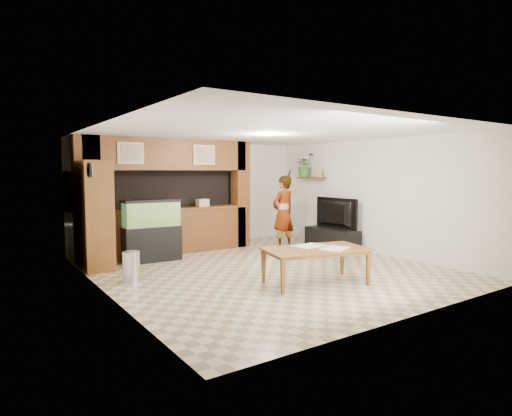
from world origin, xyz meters
TOP-DOWN VIEW (x-y plane):
  - floor at (0.00, 0.00)m, footprint 6.50×6.50m
  - ceiling at (0.00, 0.00)m, footprint 6.50×6.50m
  - wall_back at (0.00, 3.25)m, footprint 6.00×0.00m
  - wall_left at (-3.00, 0.00)m, footprint 0.00×6.50m
  - wall_right at (3.00, 0.00)m, footprint 0.00×6.50m
  - partition at (-0.95, 2.64)m, footprint 4.20×0.99m
  - wall_clock at (-2.97, 1.00)m, footprint 0.05×0.25m
  - wall_shelf at (2.85, 1.95)m, footprint 0.25×0.90m
  - pantry_cabinet at (-2.70, 1.85)m, footprint 0.52×0.85m
  - trash_can at (-2.46, 0.50)m, footprint 0.29×0.29m
  - aquarium at (-1.55, 1.95)m, footprint 1.17×0.44m
  - tv_stand at (2.65, 0.94)m, footprint 0.53×1.44m
  - television at (2.65, 0.94)m, footprint 0.20×1.31m
  - photo_frame at (2.85, 1.64)m, footprint 0.05×0.16m
  - potted_plant at (2.82, 2.19)m, footprint 0.67×0.61m
  - person at (1.46, 1.36)m, footprint 0.71×0.52m
  - microphone at (1.51, 1.20)m, footprint 0.04×0.11m
  - dining_table at (0.04, -1.37)m, footprint 1.89×1.33m
  - newspaper_a at (0.29, -1.54)m, footprint 0.61×0.53m
  - newspaper_b at (0.11, -1.12)m, footprint 0.56×0.44m
  - counter_box at (-0.10, 2.45)m, footprint 0.28×0.20m

SIDE VIEW (x-z plane):
  - floor at x=0.00m, z-range 0.00..0.00m
  - tv_stand at x=2.65m, z-range 0.00..0.48m
  - trash_can at x=-2.46m, z-range 0.00..0.53m
  - dining_table at x=0.04m, z-range 0.00..0.60m
  - newspaper_a at x=0.29m, z-range 0.60..0.61m
  - newspaper_b at x=0.11m, z-range 0.60..0.61m
  - aquarium at x=-1.55m, z-range -0.01..1.28m
  - television at x=2.65m, z-range 0.48..1.23m
  - person at x=1.46m, z-range 0.00..1.78m
  - pantry_cabinet at x=-2.70m, z-range 0.00..2.08m
  - counter_box at x=-0.10m, z-range 1.04..1.22m
  - wall_back at x=0.00m, z-range -1.70..4.30m
  - wall_left at x=-3.00m, z-range -1.95..4.55m
  - wall_right at x=3.00m, z-range -1.95..4.55m
  - partition at x=-0.95m, z-range 0.01..2.61m
  - wall_shelf at x=2.85m, z-range 1.68..1.72m
  - photo_frame at x=2.85m, z-range 1.72..1.93m
  - microphone at x=1.51m, z-range 1.74..1.92m
  - wall_clock at x=-2.97m, z-range 1.77..2.02m
  - potted_plant at x=2.82m, z-range 1.72..2.35m
  - ceiling at x=0.00m, z-range 2.60..2.60m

